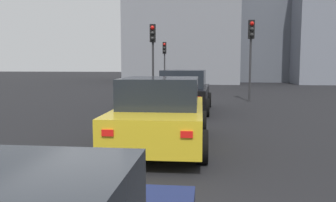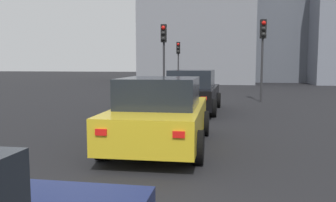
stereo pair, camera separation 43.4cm
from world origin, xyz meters
name	(u,v)px [view 1 (the left image)]	position (x,y,z in m)	size (l,w,h in m)	color
car_black_lead	(184,92)	(9.83, 0.18, 0.77)	(4.48, 2.11, 1.62)	black
car_yellow_second	(161,114)	(3.88, 0.24, 0.75)	(4.34, 2.12, 1.55)	gold
traffic_light_near_left	(153,46)	(13.97, 2.12, 2.78)	(0.32, 0.28, 3.86)	#2D2D30
traffic_light_near_right	(251,43)	(13.85, -2.77, 2.87)	(0.32, 0.30, 3.98)	#2D2D30
traffic_light_far_left	(164,55)	(23.15, 2.75, 2.56)	(0.32, 0.29, 3.55)	#2D2D30
building_facade_center	(258,24)	(36.59, -6.00, 6.33)	(8.17, 10.89, 12.66)	slate
building_facade_right	(186,29)	(35.37, 2.00, 5.77)	(15.01, 10.86, 11.54)	gray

